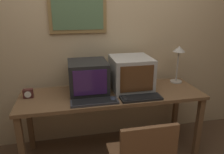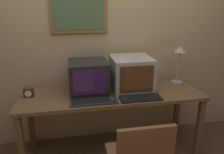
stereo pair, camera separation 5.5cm
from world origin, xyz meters
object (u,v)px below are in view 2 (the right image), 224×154
object	(u,v)px
keyboard_side	(141,98)
mouse_far_corner	(112,99)
keyboard_main	(94,102)
desk_clock	(29,93)
monitor_right	(131,73)
desk_lamp	(180,57)
mouse_near_keyboard	(124,99)
monitor_left	(88,77)

from	to	relation	value
keyboard_side	mouse_far_corner	bearing A→B (deg)	176.97
keyboard_side	mouse_far_corner	distance (m)	0.29
keyboard_main	mouse_far_corner	world-z (taller)	mouse_far_corner
desk_clock	keyboard_main	bearing A→B (deg)	-22.46
monitor_right	mouse_far_corner	distance (m)	0.41
keyboard_main	desk_lamp	size ratio (longest dim) A/B	1.04
monitor_right	mouse_near_keyboard	xyz separation A→B (m)	(-0.15, -0.29, -0.16)
keyboard_main	mouse_near_keyboard	bearing A→B (deg)	-0.18
keyboard_side	monitor_right	bearing A→B (deg)	94.85
keyboard_main	desk_lamp	distance (m)	1.16
mouse_far_corner	desk_lamp	distance (m)	0.99
monitor_right	desk_clock	size ratio (longest dim) A/B	4.51
keyboard_main	desk_clock	xyz separation A→B (m)	(-0.64, 0.26, 0.03)
desk_clock	desk_lamp	xyz separation A→B (m)	(1.69, 0.12, 0.27)
mouse_near_keyboard	desk_lamp	xyz separation A→B (m)	(0.75, 0.38, 0.30)
desk_clock	desk_lamp	bearing A→B (deg)	3.90
monitor_left	monitor_right	size ratio (longest dim) A/B	0.94
monitor_right	desk_lamp	world-z (taller)	desk_lamp
mouse_near_keyboard	desk_lamp	world-z (taller)	desk_lamp
keyboard_main	monitor_right	bearing A→B (deg)	32.83
keyboard_side	mouse_near_keyboard	size ratio (longest dim) A/B	4.05
mouse_near_keyboard	desk_clock	size ratio (longest dim) A/B	1.07
keyboard_main	mouse_far_corner	xyz separation A→B (m)	(0.18, 0.02, 0.00)
mouse_near_keyboard	mouse_far_corner	distance (m)	0.12
keyboard_main	keyboard_side	bearing A→B (deg)	-0.00
mouse_far_corner	keyboard_main	bearing A→B (deg)	-175.27
keyboard_main	mouse_near_keyboard	xyz separation A→B (m)	(0.30, -0.00, 0.01)
monitor_right	keyboard_side	xyz separation A→B (m)	(0.02, -0.29, -0.17)
monitor_left	mouse_far_corner	size ratio (longest dim) A/B	3.72
mouse_far_corner	desk_clock	size ratio (longest dim) A/B	1.14
mouse_near_keyboard	desk_clock	distance (m)	0.98
mouse_far_corner	keyboard_side	bearing A→B (deg)	-3.03
keyboard_main	desk_clock	distance (m)	0.69
mouse_far_corner	monitor_left	bearing A→B (deg)	126.28
monitor_right	keyboard_main	bearing A→B (deg)	-147.17
monitor_left	mouse_near_keyboard	size ratio (longest dim) A/B	3.98
desk_lamp	mouse_far_corner	bearing A→B (deg)	-157.22
monitor_right	mouse_far_corner	xyz separation A→B (m)	(-0.26, -0.27, -0.16)
monitor_right	mouse_near_keyboard	bearing A→B (deg)	-116.75
mouse_near_keyboard	mouse_far_corner	world-z (taller)	mouse_near_keyboard
monitor_left	desk_lamp	bearing A→B (deg)	4.33
monitor_right	keyboard_main	distance (m)	0.56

